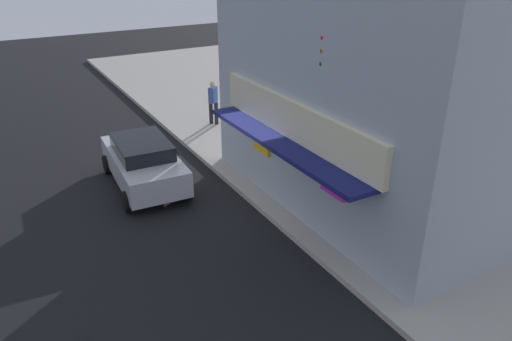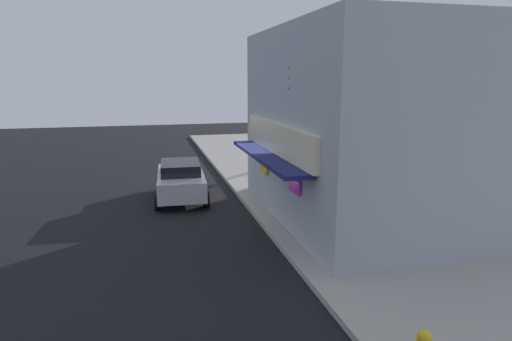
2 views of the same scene
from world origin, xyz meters
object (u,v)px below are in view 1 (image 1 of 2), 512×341
Objects in this scene: potted_plant_by_window at (281,146)px; parked_car_silver at (144,162)px; traffic_light at (330,103)px; potted_plant_by_doorway at (311,178)px; pedestrian at (213,101)px; trash_can at (388,230)px.

parked_car_silver reaches higher than potted_plant_by_window.
traffic_light reaches higher than potted_plant_by_doorway.
pedestrian is 0.43× the size of parked_car_silver.
parked_car_silver is (-0.75, -4.75, 0.17)m from potted_plant_by_window.
trash_can is 7.87m from parked_car_silver.
trash_can is 0.41× the size of pedestrian.
potted_plant_by_doorway is 0.22× the size of parked_car_silver.
potted_plant_by_window is 0.22× the size of parked_car_silver.
parked_car_silver is at bearing -98.91° from potted_plant_by_window.
parked_car_silver is at bearing -147.30° from trash_can.
trash_can is at bearing -4.89° from potted_plant_by_window.
trash_can is at bearing 32.70° from parked_car_silver.
trash_can is 3.21m from potted_plant_by_doorway.
traffic_light reaches higher than parked_car_silver.
traffic_light is at bearing -25.16° from potted_plant_by_doorway.
trash_can is at bearing 2.51° from potted_plant_by_doorway.
pedestrian is 5.70m from parked_car_silver.
pedestrian is at bearing 174.03° from traffic_light.
traffic_light is 3.58m from trash_can.
potted_plant_by_doorway is 2.75m from potted_plant_by_window.
potted_plant_by_doorway is at bearing 50.24° from parked_car_silver.
trash_can is 0.80× the size of potted_plant_by_window.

